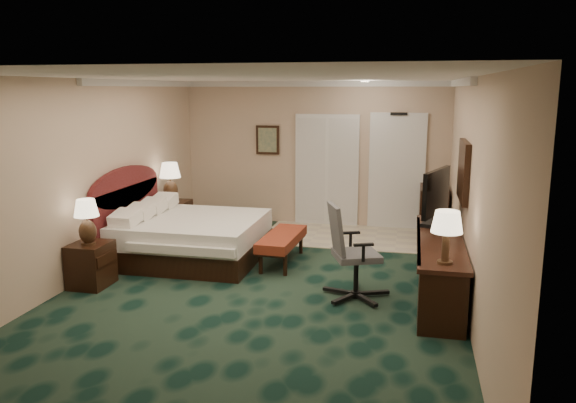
% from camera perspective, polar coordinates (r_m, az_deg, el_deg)
% --- Properties ---
extents(floor, '(5.00, 7.50, 0.00)m').
position_cam_1_polar(floor, '(7.40, -2.54, -8.89)').
color(floor, black).
rests_on(floor, ground).
extents(ceiling, '(5.00, 7.50, 0.00)m').
position_cam_1_polar(ceiling, '(6.94, -2.74, 12.50)').
color(ceiling, silver).
rests_on(ceiling, wall_back).
extents(wall_back, '(5.00, 0.00, 2.70)m').
position_cam_1_polar(wall_back, '(10.67, 2.68, 4.85)').
color(wall_back, '#D4B094').
rests_on(wall_back, ground).
extents(wall_front, '(5.00, 0.00, 2.70)m').
position_cam_1_polar(wall_front, '(3.68, -18.35, -8.52)').
color(wall_front, '#D4B094').
rests_on(wall_front, ground).
extents(wall_left, '(0.00, 7.50, 2.70)m').
position_cam_1_polar(wall_left, '(8.07, -20.04, 2.04)').
color(wall_left, '#D4B094').
rests_on(wall_left, ground).
extents(wall_right, '(0.00, 7.50, 2.70)m').
position_cam_1_polar(wall_right, '(6.84, 18.03, 0.60)').
color(wall_right, '#D4B094').
rests_on(wall_right, ground).
extents(crown_molding, '(5.00, 7.50, 0.10)m').
position_cam_1_polar(crown_molding, '(6.94, -2.73, 12.09)').
color(crown_molding, white).
rests_on(crown_molding, wall_back).
extents(tile_patch, '(3.20, 1.70, 0.01)m').
position_cam_1_polar(tile_patch, '(9.97, 6.86, -3.55)').
color(tile_patch, '#BBB09A').
rests_on(tile_patch, ground).
extents(headboard, '(0.12, 2.00, 1.40)m').
position_cam_1_polar(headboard, '(9.00, -16.04, -1.01)').
color(headboard, '#46110F').
rests_on(headboard, ground).
extents(entry_door, '(1.02, 0.06, 2.18)m').
position_cam_1_polar(entry_door, '(10.53, 10.98, 2.92)').
color(entry_door, white).
rests_on(entry_door, ground).
extents(closet_doors, '(1.20, 0.06, 2.10)m').
position_cam_1_polar(closet_doors, '(10.63, 3.96, 3.18)').
color(closet_doors, silver).
rests_on(closet_doors, ground).
extents(wall_art, '(0.45, 0.06, 0.55)m').
position_cam_1_polar(wall_art, '(10.80, -2.08, 6.27)').
color(wall_art, '#466055').
rests_on(wall_art, wall_back).
extents(wall_mirror, '(0.05, 0.95, 0.75)m').
position_cam_1_polar(wall_mirror, '(7.39, 17.41, 2.98)').
color(wall_mirror, white).
rests_on(wall_mirror, wall_right).
extents(bed, '(2.02, 1.88, 0.64)m').
position_cam_1_polar(bed, '(8.69, -9.60, -3.73)').
color(bed, white).
rests_on(bed, ground).
extents(nightstand_near, '(0.46, 0.53, 0.58)m').
position_cam_1_polar(nightstand_near, '(7.87, -19.38, -6.07)').
color(nightstand_near, black).
rests_on(nightstand_near, ground).
extents(nightstand_far, '(0.50, 0.58, 0.63)m').
position_cam_1_polar(nightstand_far, '(10.06, -11.52, -1.75)').
color(nightstand_far, black).
rests_on(nightstand_far, ground).
extents(lamp_near, '(0.35, 0.35, 0.60)m').
position_cam_1_polar(lamp_near, '(7.68, -19.74, -1.96)').
color(lamp_near, black).
rests_on(lamp_near, nightstand_near).
extents(lamp_far, '(0.46, 0.46, 0.69)m').
position_cam_1_polar(lamp_far, '(9.92, -11.86, 1.92)').
color(lamp_far, black).
rests_on(lamp_far, nightstand_far).
extents(bed_bench, '(0.51, 1.33, 0.44)m').
position_cam_1_polar(bed_bench, '(8.40, -0.62, -4.81)').
color(bed_bench, maroon).
rests_on(bed_bench, ground).
extents(desk, '(0.56, 2.58, 0.74)m').
position_cam_1_polar(desk, '(7.30, 15.04, -6.50)').
color(desk, black).
rests_on(desk, ground).
extents(tv, '(0.41, 0.96, 0.77)m').
position_cam_1_polar(tv, '(7.78, 14.82, 0.37)').
color(tv, black).
rests_on(tv, desk).
extents(desk_lamp, '(0.41, 0.41, 0.58)m').
position_cam_1_polar(desk_lamp, '(6.13, 15.78, -3.49)').
color(desk_lamp, black).
rests_on(desk_lamp, desk).
extents(desk_chair, '(0.89, 0.86, 1.20)m').
position_cam_1_polar(desk_chair, '(6.99, 6.98, -5.04)').
color(desk_chair, '#4A4A4A').
rests_on(desk_chair, ground).
extents(minibar, '(0.47, 0.85, 0.89)m').
position_cam_1_polar(minibar, '(10.13, 14.52, -1.05)').
color(minibar, black).
rests_on(minibar, ground).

